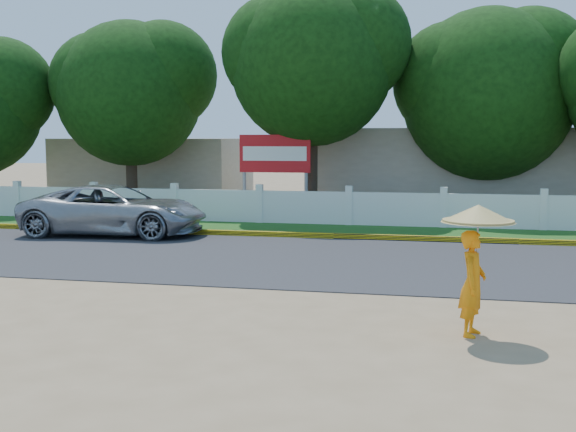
# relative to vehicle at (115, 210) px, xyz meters

# --- Properties ---
(ground) EXTENTS (120.00, 120.00, 0.00)m
(ground) POSITION_rel_vehicle_xyz_m (6.39, -7.44, -0.74)
(ground) COLOR #9E8460
(ground) RESTS_ON ground
(road) EXTENTS (60.00, 7.00, 0.02)m
(road) POSITION_rel_vehicle_xyz_m (6.39, -2.94, -0.73)
(road) COLOR #38383A
(road) RESTS_ON ground
(grass_verge) EXTENTS (60.00, 3.50, 0.03)m
(grass_verge) POSITION_rel_vehicle_xyz_m (6.39, 2.31, -0.73)
(grass_verge) COLOR #2D601E
(grass_verge) RESTS_ON ground
(curb) EXTENTS (40.00, 0.18, 0.16)m
(curb) POSITION_rel_vehicle_xyz_m (6.39, 0.61, -0.66)
(curb) COLOR yellow
(curb) RESTS_ON ground
(fence) EXTENTS (40.00, 0.10, 1.10)m
(fence) POSITION_rel_vehicle_xyz_m (6.39, 3.76, -0.19)
(fence) COLOR silver
(fence) RESTS_ON ground
(building_near) EXTENTS (10.00, 6.00, 3.20)m
(building_near) POSITION_rel_vehicle_xyz_m (9.39, 10.56, 0.86)
(building_near) COLOR #B7AD99
(building_near) RESTS_ON ground
(building_far) EXTENTS (8.00, 5.00, 2.80)m
(building_far) POSITION_rel_vehicle_xyz_m (-3.61, 11.56, 0.66)
(building_far) COLOR #B7AD99
(building_far) RESTS_ON ground
(vehicle) EXTENTS (5.48, 2.79, 1.48)m
(vehicle) POSITION_rel_vehicle_xyz_m (0.00, 0.00, 0.00)
(vehicle) COLOR #999DA1
(vehicle) RESTS_ON ground
(monk_with_parasol) EXTENTS (1.05, 1.05, 1.91)m
(monk_with_parasol) POSITION_rel_vehicle_xyz_m (9.89, -8.83, 0.50)
(monk_with_parasol) COLOR orange
(monk_with_parasol) RESTS_ON ground
(billboard) EXTENTS (2.50, 0.13, 2.95)m
(billboard) POSITION_rel_vehicle_xyz_m (3.66, 4.86, 1.40)
(billboard) COLOR gray
(billboard) RESTS_ON ground
(tree_row) EXTENTS (40.32, 7.91, 8.28)m
(tree_row) POSITION_rel_vehicle_xyz_m (9.79, 6.66, 3.95)
(tree_row) COLOR #473828
(tree_row) RESTS_ON ground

